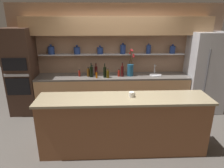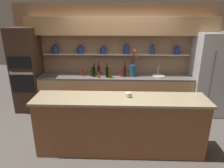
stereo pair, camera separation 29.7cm
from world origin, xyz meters
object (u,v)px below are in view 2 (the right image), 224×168
(refrigerator, at_px, (211,75))
(bottle_oil_2, at_px, (110,74))
(bottle_sauce_6, at_px, (82,73))
(bottle_wine_5, at_px, (99,70))
(flower_vase, at_px, (133,68))
(sink_fixture, at_px, (159,75))
(oven_tower, at_px, (27,71))
(bottle_spirit_3, at_px, (91,72))
(bottle_wine_0, at_px, (107,72))
(bottle_sauce_8, at_px, (99,75))
(bottle_sauce_9, at_px, (121,73))
(bottle_spirit_4, at_px, (95,70))
(bottle_wine_7, at_px, (94,71))
(coffee_mug, at_px, (128,95))
(bottle_wine_1, at_px, (125,71))

(refrigerator, relative_size, bottle_oil_2, 8.54)
(bottle_sauce_6, bearing_deg, bottle_wine_5, 12.66)
(flower_vase, bearing_deg, sink_fixture, 2.39)
(oven_tower, xyz_separation_m, bottle_wine_5, (1.77, 0.07, 0.00))
(bottle_sauce_6, bearing_deg, bottle_spirit_3, -5.33)
(bottle_wine_0, bearing_deg, refrigerator, 2.14)
(flower_vase, relative_size, bottle_sauce_8, 3.91)
(flower_vase, xyz_separation_m, bottle_sauce_9, (-0.28, -0.05, -0.12))
(bottle_oil_2, bearing_deg, bottle_spirit_4, 143.81)
(sink_fixture, xyz_separation_m, bottle_wine_5, (-1.46, 0.06, 0.09))
(bottle_wine_7, height_order, coffee_mug, bottle_wine_7)
(bottle_spirit_4, xyz_separation_m, bottle_wine_7, (-0.01, -0.19, 0.03))
(bottle_wine_1, distance_m, bottle_sauce_9, 0.10)
(bottle_wine_0, distance_m, bottle_spirit_4, 0.39)
(bottle_wine_5, height_order, bottle_wine_7, bottle_wine_7)
(flower_vase, distance_m, bottle_sauce_9, 0.31)
(bottle_wine_0, height_order, bottle_wine_5, bottle_wine_0)
(bottle_sauce_6, bearing_deg, bottle_sauce_9, -2.54)
(bottle_sauce_8, relative_size, coffee_mug, 1.52)
(flower_vase, relative_size, bottle_oil_2, 2.83)
(bottle_spirit_3, bearing_deg, oven_tower, 178.60)
(sink_fixture, xyz_separation_m, bottle_sauce_9, (-0.91, -0.07, 0.05))
(bottle_sauce_6, xyz_separation_m, bottle_sauce_8, (0.42, -0.16, -0.00))
(bottle_wine_5, bearing_deg, refrigerator, -2.30)
(refrigerator, distance_m, bottle_sauce_6, 3.09)
(sink_fixture, xyz_separation_m, bottle_wine_1, (-0.83, -0.08, 0.11))
(sink_fixture, relative_size, bottle_wine_1, 0.86)
(bottle_oil_2, height_order, bottle_spirit_4, bottle_spirit_4)
(bottle_sauce_9, relative_size, coffee_mug, 1.71)
(oven_tower, height_order, bottle_spirit_3, oven_tower)
(refrigerator, bearing_deg, bottle_spirit_3, -179.96)
(flower_vase, relative_size, bottle_sauce_9, 3.47)
(bottle_wine_0, relative_size, bottle_sauce_8, 2.05)
(bottle_wine_0, xyz_separation_m, bottle_wine_5, (-0.21, 0.20, -0.02))
(bottle_wine_1, xyz_separation_m, bottle_wine_7, (-0.74, -0.02, -0.00))
(refrigerator, xyz_separation_m, bottle_oil_2, (-2.41, -0.13, 0.03))
(bottle_wine_1, xyz_separation_m, bottle_spirit_4, (-0.72, 0.17, -0.03))
(flower_vase, bearing_deg, bottle_wine_5, 174.17)
(sink_fixture, distance_m, bottle_sauce_9, 0.91)
(sink_fixture, bearing_deg, refrigerator, -2.27)
(bottle_wine_0, bearing_deg, bottle_wine_5, 136.79)
(refrigerator, distance_m, coffee_mug, 2.56)
(bottle_wine_0, bearing_deg, bottle_sauce_6, 169.76)
(sink_fixture, xyz_separation_m, bottle_sauce_6, (-1.86, -0.03, 0.05))
(bottle_oil_2, bearing_deg, bottle_sauce_9, 22.24)
(sink_fixture, distance_m, bottle_wine_0, 1.26)
(sink_fixture, bearing_deg, bottle_sauce_9, -175.43)
(sink_fixture, bearing_deg, bottle_wine_1, -174.58)
(sink_fixture, distance_m, bottle_sauce_6, 1.86)
(sink_fixture, bearing_deg, bottle_sauce_8, -172.52)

